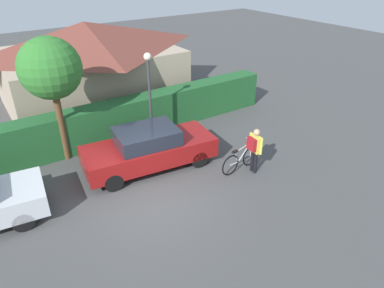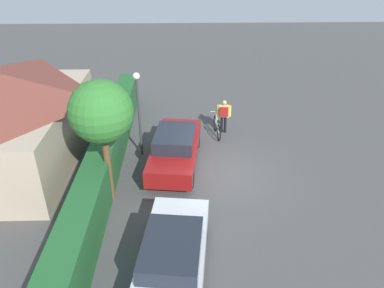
# 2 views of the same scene
# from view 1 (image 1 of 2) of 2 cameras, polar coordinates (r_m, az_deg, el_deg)

# --- Properties ---
(ground_plane) EXTENTS (60.00, 60.00, 0.00)m
(ground_plane) POSITION_cam_1_polar(r_m,az_deg,el_deg) (10.95, -6.54, -9.16)
(ground_plane) COLOR #464646
(hedge_row) EXTENTS (15.82, 0.90, 1.57)m
(hedge_row) POSITION_cam_1_polar(r_m,az_deg,el_deg) (14.07, -15.19, 2.89)
(hedge_row) COLOR #20582A
(hedge_row) RESTS_ON ground
(house_distant) EXTENTS (8.28, 6.24, 3.92)m
(house_distant) POSITION_cam_1_polar(r_m,az_deg,el_deg) (18.04, -16.43, 12.60)
(house_distant) COLOR tan
(house_distant) RESTS_ON ground
(parked_car_far) EXTENTS (4.70, 2.25, 1.51)m
(parked_car_far) POSITION_cam_1_polar(r_m,az_deg,el_deg) (12.14, -7.05, -0.68)
(parked_car_far) COLOR maroon
(parked_car_far) RESTS_ON ground
(bicycle) EXTENTS (1.74, 0.50, 1.02)m
(bicycle) POSITION_cam_1_polar(r_m,az_deg,el_deg) (12.20, 7.94, -2.54)
(bicycle) COLOR black
(bicycle) RESTS_ON ground
(person_rider) EXTENTS (0.37, 0.66, 1.63)m
(person_rider) POSITION_cam_1_polar(r_m,az_deg,el_deg) (11.87, 10.19, -0.44)
(person_rider) COLOR black
(person_rider) RESTS_ON ground
(street_lamp) EXTENTS (0.28, 0.28, 3.63)m
(street_lamp) POSITION_cam_1_polar(r_m,az_deg,el_deg) (13.04, -6.99, 9.33)
(street_lamp) COLOR #38383D
(street_lamp) RESTS_ON ground
(tree_kerbside) EXTENTS (2.05, 2.05, 4.43)m
(tree_kerbside) POSITION_cam_1_polar(r_m,az_deg,el_deg) (12.48, -22.14, 11.23)
(tree_kerbside) COLOR brown
(tree_kerbside) RESTS_ON ground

